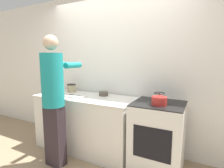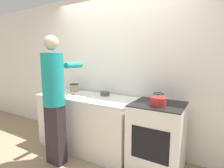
{
  "view_description": "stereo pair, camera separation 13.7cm",
  "coord_description": "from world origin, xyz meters",
  "px_view_note": "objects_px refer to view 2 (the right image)",
  "views": [
    {
      "loc": [
        1.31,
        -1.92,
        1.49
      ],
      "look_at": [
        0.19,
        0.24,
        1.14
      ],
      "focal_mm": 28.0,
      "sensor_mm": 36.0,
      "label": 1
    },
    {
      "loc": [
        1.43,
        -1.86,
        1.49
      ],
      "look_at": [
        0.19,
        0.24,
        1.14
      ],
      "focal_mm": 28.0,
      "sensor_mm": 36.0,
      "label": 2
    }
  ],
  "objects_px": {
    "oven": "(157,138)",
    "bowl_prep": "(105,94)",
    "kettle": "(158,100)",
    "cutting_board": "(78,96)",
    "knife": "(76,95)",
    "person": "(54,95)",
    "canister_jar": "(74,88)"
  },
  "relations": [
    {
      "from": "oven",
      "to": "bowl_prep",
      "type": "xyz_separation_m",
      "value": [
        -0.94,
        0.21,
        0.46
      ]
    },
    {
      "from": "bowl_prep",
      "to": "kettle",
      "type": "bearing_deg",
      "value": -17.24
    },
    {
      "from": "oven",
      "to": "cutting_board",
      "type": "xyz_separation_m",
      "value": [
        -1.29,
        -0.06,
        0.44
      ]
    },
    {
      "from": "oven",
      "to": "knife",
      "type": "distance_m",
      "value": 1.41
    },
    {
      "from": "kettle",
      "to": "person",
      "type": "bearing_deg",
      "value": -161.49
    },
    {
      "from": "oven",
      "to": "cutting_board",
      "type": "bearing_deg",
      "value": -177.17
    },
    {
      "from": "cutting_board",
      "to": "person",
      "type": "bearing_deg",
      "value": -90.09
    },
    {
      "from": "bowl_prep",
      "to": "canister_jar",
      "type": "distance_m",
      "value": 0.69
    },
    {
      "from": "cutting_board",
      "to": "knife",
      "type": "relative_size",
      "value": 1.59
    },
    {
      "from": "oven",
      "to": "person",
      "type": "height_order",
      "value": "person"
    },
    {
      "from": "oven",
      "to": "canister_jar",
      "type": "height_order",
      "value": "canister_jar"
    },
    {
      "from": "person",
      "to": "kettle",
      "type": "distance_m",
      "value": 1.39
    },
    {
      "from": "person",
      "to": "bowl_prep",
      "type": "relative_size",
      "value": 11.77
    },
    {
      "from": "bowl_prep",
      "to": "knife",
      "type": "bearing_deg",
      "value": -147.02
    },
    {
      "from": "oven",
      "to": "person",
      "type": "bearing_deg",
      "value": -157.48
    },
    {
      "from": "cutting_board",
      "to": "canister_jar",
      "type": "bearing_deg",
      "value": 139.66
    },
    {
      "from": "person",
      "to": "canister_jar",
      "type": "relative_size",
      "value": 11.19
    },
    {
      "from": "oven",
      "to": "bowl_prep",
      "type": "distance_m",
      "value": 1.07
    },
    {
      "from": "oven",
      "to": "canister_jar",
      "type": "bearing_deg",
      "value": 172.06
    },
    {
      "from": "oven",
      "to": "canister_jar",
      "type": "relative_size",
      "value": 5.76
    },
    {
      "from": "oven",
      "to": "knife",
      "type": "bearing_deg",
      "value": -177.84
    },
    {
      "from": "knife",
      "to": "canister_jar",
      "type": "xyz_separation_m",
      "value": [
        -0.3,
        0.28,
        0.05
      ]
    },
    {
      "from": "kettle",
      "to": "bowl_prep",
      "type": "distance_m",
      "value": 1.02
    },
    {
      "from": "cutting_board",
      "to": "bowl_prep",
      "type": "bearing_deg",
      "value": 37.73
    },
    {
      "from": "person",
      "to": "knife",
      "type": "bearing_deg",
      "value": 95.36
    },
    {
      "from": "cutting_board",
      "to": "canister_jar",
      "type": "xyz_separation_m",
      "value": [
        -0.34,
        0.29,
        0.06
      ]
    },
    {
      "from": "canister_jar",
      "to": "knife",
      "type": "bearing_deg",
      "value": -43.11
    },
    {
      "from": "cutting_board",
      "to": "bowl_prep",
      "type": "height_order",
      "value": "bowl_prep"
    },
    {
      "from": "oven",
      "to": "kettle",
      "type": "height_order",
      "value": "kettle"
    },
    {
      "from": "kettle",
      "to": "cutting_board",
      "type": "bearing_deg",
      "value": 178.65
    },
    {
      "from": "oven",
      "to": "kettle",
      "type": "relative_size",
      "value": 4.92
    },
    {
      "from": "knife",
      "to": "kettle",
      "type": "distance_m",
      "value": 1.37
    }
  ]
}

